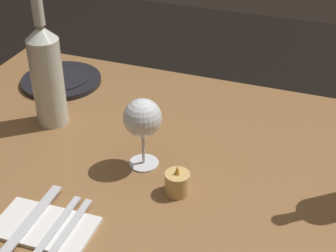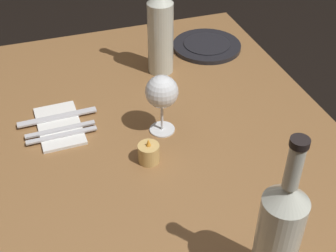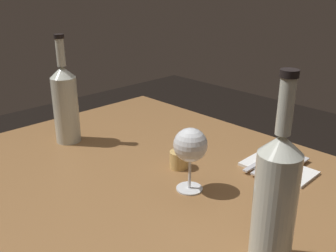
{
  "view_description": "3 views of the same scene",
  "coord_description": "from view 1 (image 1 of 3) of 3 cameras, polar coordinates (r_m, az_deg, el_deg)",
  "views": [
    {
      "loc": [
        -0.31,
        0.84,
        1.43
      ],
      "look_at": [
        -0.01,
        0.01,
        0.86
      ],
      "focal_mm": 54.95,
      "sensor_mm": 36.0,
      "label": 1
    },
    {
      "loc": [
        -0.85,
        0.29,
        1.51
      ],
      "look_at": [
        -0.01,
        0.0,
        0.8
      ],
      "focal_mm": 49.89,
      "sensor_mm": 36.0,
      "label": 2
    },
    {
      "loc": [
        0.62,
        -0.63,
        1.24
      ],
      "look_at": [
        -0.06,
        0.04,
        0.87
      ],
      "focal_mm": 41.67,
      "sensor_mm": 36.0,
      "label": 3
    }
  ],
  "objects": [
    {
      "name": "dining_table",
      "position": [
        1.19,
        -0.29,
        -8.19
      ],
      "size": [
        1.3,
        0.9,
        0.74
      ],
      "color": "olive",
      "rests_on": "ground"
    },
    {
      "name": "dinner_plate",
      "position": [
        1.5,
        -11.76,
        4.99
      ],
      "size": [
        0.23,
        0.23,
        0.02
      ],
      "color": "black",
      "rests_on": "dining_table"
    },
    {
      "name": "fork_inner",
      "position": [
        1.0,
        -12.33,
        -10.94
      ],
      "size": [
        0.02,
        0.18,
        0.0
      ],
      "color": "silver",
      "rests_on": "folded_napkin"
    },
    {
      "name": "votive_candle",
      "position": [
        1.05,
        1.04,
        -6.4
      ],
      "size": [
        0.05,
        0.05,
        0.07
      ],
      "color": "#DBB266",
      "rests_on": "dining_table"
    },
    {
      "name": "wine_bottle_second",
      "position": [
        1.26,
        -13.32,
        5.8
      ],
      "size": [
        0.08,
        0.08,
        0.36
      ],
      "color": "silver",
      "rests_on": "dining_table"
    },
    {
      "name": "wine_glass_left",
      "position": [
        1.08,
        -2.86,
        0.73
      ],
      "size": [
        0.08,
        0.08,
        0.16
      ],
      "color": "white",
      "rests_on": "dining_table"
    },
    {
      "name": "fork_outer",
      "position": [
        0.99,
        -11.06,
        -11.33
      ],
      "size": [
        0.02,
        0.18,
        0.0
      ],
      "color": "silver",
      "rests_on": "folded_napkin"
    },
    {
      "name": "table_knife",
      "position": [
        1.02,
        -15.0,
        -10.08
      ],
      "size": [
        0.03,
        0.21,
        0.0
      ],
      "color": "silver",
      "rests_on": "folded_napkin"
    },
    {
      "name": "folded_napkin",
      "position": [
        1.01,
        -13.51,
        -10.82
      ],
      "size": [
        0.19,
        0.12,
        0.01
      ],
      "color": "white",
      "rests_on": "dining_table"
    }
  ]
}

